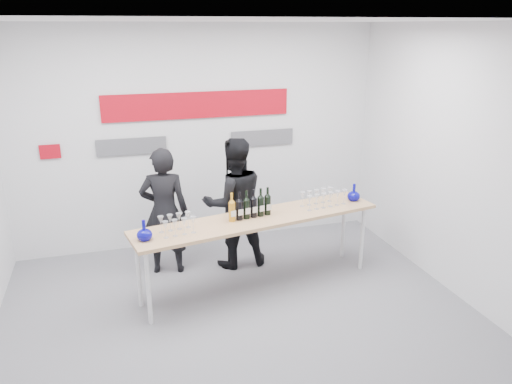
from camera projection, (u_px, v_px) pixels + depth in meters
ground at (238, 310)px, 5.45m from camera, size 5.00×5.00×0.00m
back_wall at (199, 138)px, 6.79m from camera, size 5.00×0.04×3.00m
signage at (194, 116)px, 6.65m from camera, size 3.38×0.02×0.79m
tasting_table at (259, 223)px, 5.71m from camera, size 2.98×1.10×0.88m
wine_bottles at (250, 204)px, 5.62m from camera, size 0.53×0.17×0.33m
decanter_left at (144, 230)px, 5.05m from camera, size 0.16×0.16×0.21m
decanter_right at (354, 192)px, 6.20m from camera, size 0.16×0.16×0.21m
glasses_left at (177, 224)px, 5.24m from camera, size 0.39×0.28×0.18m
glasses_right at (322, 198)px, 6.02m from camera, size 0.58×0.29×0.18m
presenter_left at (164, 211)px, 6.09m from camera, size 0.64×0.48×1.60m
presenter_right at (234, 203)px, 6.26m from camera, size 0.83×0.65×1.67m
mic_stand at (228, 230)px, 6.28m from camera, size 0.19×0.19×1.67m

